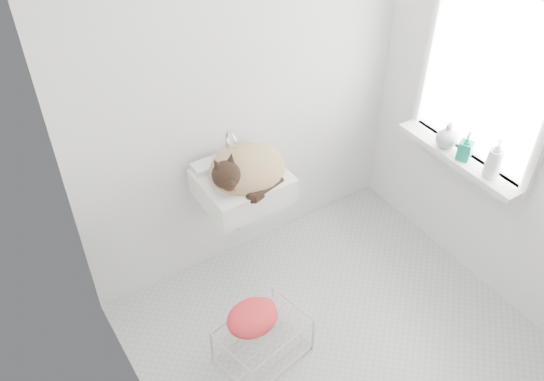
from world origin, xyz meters
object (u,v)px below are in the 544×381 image
bottle_b (463,158)px  sink (242,175)px  bottle_a (489,176)px  cat (245,170)px  wire_rack (263,341)px  bottle_c (445,146)px

bottle_b → sink: bearing=154.1°
bottle_a → bottle_b: bearing=90.0°
cat → bottle_a: (1.17, -0.76, -0.04)m
bottle_b → wire_rack: bearing=-179.1°
cat → bottle_c: size_ratio=2.74×
sink → bottle_c: (1.19, -0.43, 0.00)m
sink → cat: bearing=-57.0°
bottle_c → sink: bearing=160.0°
cat → bottle_a: bearing=-31.5°
bottle_a → cat: bearing=147.1°
bottle_a → sink: bearing=146.7°
cat → bottle_c: cat is taller
sink → bottle_c: size_ratio=2.88×
sink → wire_rack: bearing=-112.0°
cat → bottle_a: cat is taller
sink → bottle_a: bottle_a is taller
sink → bottle_c: 1.26m
bottle_b → bottle_a: bearing=-90.0°
bottle_a → bottle_c: bearing=90.0°
wire_rack → bottle_b: bearing=0.9°
bottle_a → bottle_b: bottle_a is taller
bottle_b → bottle_c: 0.15m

